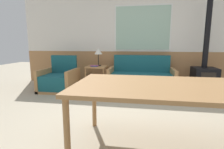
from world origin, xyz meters
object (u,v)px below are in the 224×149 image
object	(u,v)px
table_lamp	(98,52)
dining_table	(169,91)
couch	(141,79)
side_table	(97,70)
wood_stove	(205,71)
armchair	(59,80)

from	to	relation	value
table_lamp	dining_table	bearing A→B (deg)	-62.62
couch	dining_table	size ratio (longest dim) A/B	0.84
side_table	dining_table	distance (m)	3.14
dining_table	table_lamp	bearing A→B (deg)	117.38
side_table	wood_stove	size ratio (longest dim) A/B	0.25
table_lamp	side_table	bearing A→B (deg)	-105.54
couch	dining_table	distance (m)	2.77
table_lamp	couch	bearing A→B (deg)	-5.89
side_table	dining_table	xyz separation A→B (m)	(1.50, -2.75, 0.21)
armchair	side_table	size ratio (longest dim) A/B	1.50
couch	table_lamp	distance (m)	1.39
couch	side_table	world-z (taller)	couch
side_table	dining_table	size ratio (longest dim) A/B	0.29
dining_table	wood_stove	bearing A→B (deg)	65.15
side_table	wood_stove	world-z (taller)	wood_stove
armchair	table_lamp	world-z (taller)	table_lamp
table_lamp	dining_table	world-z (taller)	table_lamp
armchair	dining_table	xyz separation A→B (m)	(2.39, -2.28, 0.45)
wood_stove	table_lamp	bearing A→B (deg)	177.99
couch	armchair	distance (m)	2.15
armchair	table_lamp	bearing A→B (deg)	27.15
table_lamp	armchair	bearing A→B (deg)	-148.01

